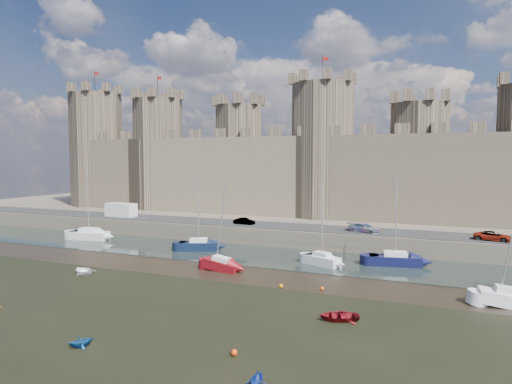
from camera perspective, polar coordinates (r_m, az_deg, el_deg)
ground at (r=39.64m, az=-13.30°, el=-14.63°), size 160.00×160.00×0.00m
seaweed_patch at (r=35.27m, az=-19.30°, el=-17.19°), size 70.00×34.00×0.01m
water_channel at (r=59.99m, az=0.40°, el=-7.98°), size 160.00×12.00×0.08m
quay at (r=93.66m, az=8.78°, el=-2.84°), size 160.00×60.00×2.50m
road at (r=68.75m, az=3.57°, el=-4.28°), size 160.00×7.00×0.10m
castle at (r=81.53m, az=6.40°, el=3.48°), size 108.50×11.00×29.00m
car_0 at (r=83.24m, az=-15.61°, el=-2.55°), size 3.62×1.52×1.23m
car_1 at (r=70.23m, az=-1.49°, el=-3.69°), size 3.38×1.37×1.09m
car_2 at (r=64.64m, az=13.35°, el=-4.40°), size 4.87×3.17×1.31m
car_3 at (r=63.70m, az=27.51°, el=-4.94°), size 4.64×2.76×1.21m
van at (r=82.85m, az=-16.52°, el=-2.18°), size 5.64×2.54×2.41m
sailboat_0 at (r=76.00m, az=-20.16°, el=-5.00°), size 6.39×3.20×11.46m
sailboat_1 at (r=63.63m, az=-7.18°, el=-6.58°), size 5.66×3.93×10.58m
sailboat_2 at (r=55.23m, az=8.22°, el=-8.30°), size 4.83×3.30×9.72m
sailboat_3 at (r=56.98m, az=17.01°, el=-8.04°), size 6.25×3.31×10.42m
sailboat_4 at (r=52.52m, az=-4.35°, el=-8.98°), size 4.45×2.12×10.05m
sailboat_5 at (r=45.74m, az=29.06°, el=-11.50°), size 5.04×2.41×10.49m
dinghy_1 at (r=34.46m, az=-21.07°, el=-17.00°), size 2.13×2.15×0.86m
dinghy_4 at (r=37.70m, az=10.32°, el=-15.06°), size 3.81×3.35×0.66m
dinghy_5 at (r=27.58m, az=0.08°, el=-22.32°), size 1.48×1.69×0.84m
dinghy_6 at (r=54.79m, az=-20.80°, el=-9.15°), size 3.62×3.20×0.62m
buoy_1 at (r=45.81m, az=3.16°, el=-11.66°), size 0.40×0.40×0.40m
buoy_2 at (r=31.23m, az=-2.74°, el=-19.41°), size 0.45×0.45×0.45m
buoy_3 at (r=45.38m, az=8.27°, el=-11.85°), size 0.39×0.39×0.39m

